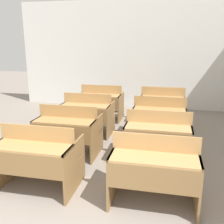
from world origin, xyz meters
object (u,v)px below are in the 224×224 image
(bench_front_left, at_px, (38,157))
(bench_second_right, at_px, (158,137))
(bench_third_right, at_px, (159,118))
(bench_back_right, at_px, (162,105))
(bench_third_left, at_px, (87,113))
(bench_back_left, at_px, (101,102))
(bench_front_right, at_px, (154,169))
(bench_second_left, at_px, (68,130))

(bench_front_left, height_order, bench_second_right, same)
(bench_second_right, height_order, bench_third_right, same)
(bench_front_left, xyz_separation_m, bench_second_right, (1.58, 1.15, 0.00))
(bench_second_right, bearing_deg, bench_back_right, 89.93)
(bench_third_left, relative_size, bench_back_right, 1.00)
(bench_third_right, relative_size, bench_back_left, 1.00)
(bench_back_left, distance_m, bench_back_right, 1.58)
(bench_second_right, distance_m, bench_third_left, 1.96)
(bench_front_right, height_order, bench_third_left, same)
(bench_front_left, xyz_separation_m, bench_third_left, (-0.01, 2.29, 0.00))
(bench_second_right, bearing_deg, bench_second_left, 179.76)
(bench_third_left, xyz_separation_m, bench_back_right, (1.59, 1.18, 0.00))
(bench_second_right, relative_size, bench_back_left, 1.00)
(bench_second_left, distance_m, bench_back_left, 2.28)
(bench_third_left, xyz_separation_m, bench_third_right, (1.56, -0.01, 0.00))
(bench_front_right, relative_size, bench_second_left, 1.00)
(bench_front_left, height_order, bench_third_right, same)
(bench_second_left, relative_size, bench_second_right, 1.00)
(bench_third_left, distance_m, bench_back_left, 1.15)
(bench_second_left, distance_m, bench_third_left, 1.13)
(bench_third_left, bearing_deg, bench_back_right, 36.49)
(bench_front_right, xyz_separation_m, bench_third_left, (-1.60, 2.30, 0.00))
(bench_front_left, relative_size, bench_third_left, 1.00)
(bench_third_left, relative_size, bench_third_right, 1.00)
(bench_front_left, distance_m, bench_third_right, 2.77)
(bench_front_right, bearing_deg, bench_front_left, 179.75)
(bench_second_left, distance_m, bench_second_right, 1.59)
(bench_second_right, relative_size, bench_back_right, 1.00)
(bench_third_right, xyz_separation_m, bench_back_left, (-1.55, 1.16, 0.00))
(bench_third_left, bearing_deg, bench_back_left, 89.20)
(bench_second_left, bearing_deg, bench_front_left, -89.52)
(bench_second_left, height_order, bench_second_right, same)
(bench_front_left, xyz_separation_m, bench_second_left, (-0.01, 1.16, 0.00))
(bench_front_left, height_order, bench_second_left, same)
(bench_second_left, xyz_separation_m, bench_back_left, (0.02, 2.28, 0.00))
(bench_front_left, bearing_deg, bench_second_right, 36.08)
(bench_front_right, relative_size, bench_second_right, 1.00)
(bench_back_right, bearing_deg, bench_front_left, -114.56)
(bench_second_left, distance_m, bench_back_right, 2.81)
(bench_second_left, bearing_deg, bench_back_right, 55.37)
(bench_front_left, distance_m, bench_front_right, 1.59)
(bench_second_left, relative_size, bench_back_right, 1.00)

